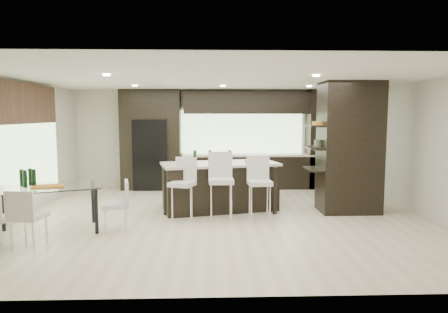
{
  "coord_description": "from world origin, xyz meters",
  "views": [
    {
      "loc": [
        -0.28,
        -7.76,
        2.03
      ],
      "look_at": [
        0.0,
        0.6,
        1.15
      ],
      "focal_mm": 32.0,
      "sensor_mm": 36.0,
      "label": 1
    }
  ],
  "objects_px": {
    "stool_left": "(182,195)",
    "bench": "(249,191)",
    "dining_table": "(49,210)",
    "chair_near": "(29,220)",
    "stool_mid": "(221,193)",
    "floor_vase": "(334,181)",
    "chair_end": "(115,208)",
    "kitchen_island": "(220,186)",
    "stool_right": "(260,194)"
  },
  "relations": [
    {
      "from": "stool_left",
      "to": "bench",
      "type": "xyz_separation_m",
      "value": [
        1.48,
        1.81,
        -0.27
      ]
    },
    {
      "from": "dining_table",
      "to": "chair_near",
      "type": "bearing_deg",
      "value": -110.2
    },
    {
      "from": "chair_near",
      "to": "dining_table",
      "type": "bearing_deg",
      "value": 98.68
    },
    {
      "from": "stool_mid",
      "to": "floor_vase",
      "type": "distance_m",
      "value": 2.47
    },
    {
      "from": "dining_table",
      "to": "chair_end",
      "type": "distance_m",
      "value": 1.13
    },
    {
      "from": "stool_left",
      "to": "chair_end",
      "type": "distance_m",
      "value": 1.33
    },
    {
      "from": "kitchen_island",
      "to": "stool_left",
      "type": "bearing_deg",
      "value": -144.8
    },
    {
      "from": "dining_table",
      "to": "chair_near",
      "type": "distance_m",
      "value": 0.77
    },
    {
      "from": "stool_mid",
      "to": "stool_right",
      "type": "height_order",
      "value": "stool_mid"
    },
    {
      "from": "stool_mid",
      "to": "chair_near",
      "type": "relative_size",
      "value": 1.26
    },
    {
      "from": "chair_near",
      "to": "kitchen_island",
      "type": "bearing_deg",
      "value": 46.75
    },
    {
      "from": "stool_mid",
      "to": "bench",
      "type": "bearing_deg",
      "value": 66.22
    },
    {
      "from": "bench",
      "to": "dining_table",
      "type": "distance_m",
      "value": 4.5
    },
    {
      "from": "bench",
      "to": "chair_end",
      "type": "xyz_separation_m",
      "value": [
        -2.58,
        -2.54,
        0.19
      ]
    },
    {
      "from": "stool_left",
      "to": "chair_near",
      "type": "xyz_separation_m",
      "value": [
        -2.24,
        -1.5,
        -0.07
      ]
    },
    {
      "from": "dining_table",
      "to": "stool_mid",
      "type": "bearing_deg",
      "value": -6.84
    },
    {
      "from": "stool_right",
      "to": "dining_table",
      "type": "height_order",
      "value": "stool_right"
    },
    {
      "from": "floor_vase",
      "to": "dining_table",
      "type": "distance_m",
      "value": 5.55
    },
    {
      "from": "bench",
      "to": "chair_near",
      "type": "xyz_separation_m",
      "value": [
        -3.72,
        -3.31,
        0.2
      ]
    },
    {
      "from": "dining_table",
      "to": "stool_right",
      "type": "bearing_deg",
      "value": -9.25
    },
    {
      "from": "chair_end",
      "to": "chair_near",
      "type": "bearing_deg",
      "value": 110.29
    },
    {
      "from": "dining_table",
      "to": "kitchen_island",
      "type": "bearing_deg",
      "value": 7.47
    },
    {
      "from": "dining_table",
      "to": "chair_near",
      "type": "xyz_separation_m",
      "value": [
        0.0,
        -0.77,
        0.02
      ]
    },
    {
      "from": "stool_mid",
      "to": "chair_end",
      "type": "relative_size",
      "value": 1.29
    },
    {
      "from": "dining_table",
      "to": "bench",
      "type": "bearing_deg",
      "value": 14.14
    },
    {
      "from": "stool_mid",
      "to": "chair_near",
      "type": "distance_m",
      "value": 3.34
    },
    {
      "from": "stool_mid",
      "to": "stool_right",
      "type": "bearing_deg",
      "value": -1.01
    },
    {
      "from": "chair_near",
      "to": "chair_end",
      "type": "bearing_deg",
      "value": 43.03
    },
    {
      "from": "kitchen_island",
      "to": "bench",
      "type": "xyz_separation_m",
      "value": [
        0.73,
        0.97,
        -0.29
      ]
    },
    {
      "from": "kitchen_island",
      "to": "dining_table",
      "type": "distance_m",
      "value": 3.37
    },
    {
      "from": "kitchen_island",
      "to": "floor_vase",
      "type": "height_order",
      "value": "floor_vase"
    },
    {
      "from": "stool_left",
      "to": "stool_mid",
      "type": "distance_m",
      "value": 0.75
    },
    {
      "from": "stool_left",
      "to": "stool_mid",
      "type": "height_order",
      "value": "stool_mid"
    },
    {
      "from": "kitchen_island",
      "to": "bench",
      "type": "height_order",
      "value": "kitchen_island"
    },
    {
      "from": "bench",
      "to": "floor_vase",
      "type": "xyz_separation_m",
      "value": [
        1.66,
        -1.18,
        0.42
      ]
    },
    {
      "from": "kitchen_island",
      "to": "chair_near",
      "type": "distance_m",
      "value": 3.79
    },
    {
      "from": "chair_near",
      "to": "stool_right",
      "type": "bearing_deg",
      "value": 30.51
    },
    {
      "from": "kitchen_island",
      "to": "chair_near",
      "type": "height_order",
      "value": "kitchen_island"
    },
    {
      "from": "kitchen_island",
      "to": "chair_end",
      "type": "xyz_separation_m",
      "value": [
        -1.86,
        -1.57,
        -0.1
      ]
    },
    {
      "from": "bench",
      "to": "chair_end",
      "type": "height_order",
      "value": "chair_end"
    },
    {
      "from": "kitchen_island",
      "to": "floor_vase",
      "type": "distance_m",
      "value": 2.4
    },
    {
      "from": "stool_right",
      "to": "kitchen_island",
      "type": "bearing_deg",
      "value": 128.03
    },
    {
      "from": "stool_mid",
      "to": "stool_left",
      "type": "bearing_deg",
      "value": 176.54
    },
    {
      "from": "kitchen_island",
      "to": "stool_left",
      "type": "xyz_separation_m",
      "value": [
        -0.75,
        -0.84,
        -0.02
      ]
    },
    {
      "from": "dining_table",
      "to": "chair_near",
      "type": "height_order",
      "value": "chair_near"
    },
    {
      "from": "chair_near",
      "to": "stool_mid",
      "type": "bearing_deg",
      "value": 35.07
    },
    {
      "from": "stool_mid",
      "to": "dining_table",
      "type": "bearing_deg",
      "value": -168.69
    },
    {
      "from": "bench",
      "to": "floor_vase",
      "type": "distance_m",
      "value": 2.08
    },
    {
      "from": "stool_mid",
      "to": "chair_near",
      "type": "xyz_separation_m",
      "value": [
        -2.99,
        -1.48,
        -0.11
      ]
    },
    {
      "from": "stool_mid",
      "to": "dining_table",
      "type": "xyz_separation_m",
      "value": [
        -2.99,
        -0.71,
        -0.13
      ]
    }
  ]
}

